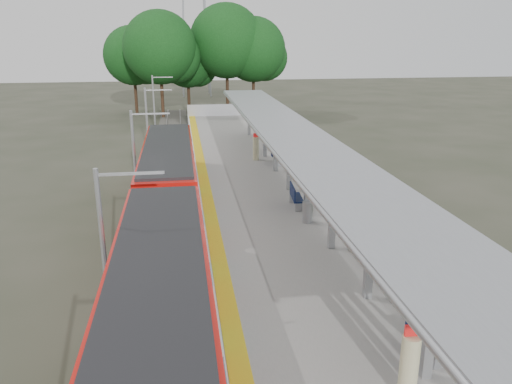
# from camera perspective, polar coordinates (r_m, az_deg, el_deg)

# --- Properties ---
(trackbed) EXTENTS (3.00, 70.00, 0.24)m
(trackbed) POSITION_cam_1_polar(r_m,az_deg,el_deg) (29.20, -9.69, -0.77)
(trackbed) COLOR #59544C
(trackbed) RESTS_ON ground
(platform) EXTENTS (6.00, 50.00, 1.00)m
(platform) POSITION_cam_1_polar(r_m,az_deg,el_deg) (29.32, -0.91, 0.34)
(platform) COLOR gray
(platform) RESTS_ON ground
(tactile_strip) EXTENTS (0.60, 50.00, 0.02)m
(tactile_strip) POSITION_cam_1_polar(r_m,az_deg,el_deg) (28.96, -5.92, 1.08)
(tactile_strip) COLOR yellow
(tactile_strip) RESTS_ON platform
(end_fence) EXTENTS (6.00, 0.10, 1.20)m
(end_fence) POSITION_cam_1_polar(r_m,az_deg,el_deg) (53.38, -4.58, 9.32)
(end_fence) COLOR #9EA0A5
(end_fence) RESTS_ON platform
(train) EXTENTS (2.74, 27.60, 3.62)m
(train) POSITION_cam_1_polar(r_m,az_deg,el_deg) (20.38, -10.22, -3.18)
(train) COLOR black
(train) RESTS_ON ground
(canopy) EXTENTS (3.27, 38.00, 3.66)m
(canopy) POSITION_cam_1_polar(r_m,az_deg,el_deg) (25.03, 3.91, 6.05)
(canopy) COLOR #9EA0A5
(canopy) RESTS_ON platform
(tree_cluster) EXTENTS (21.42, 12.38, 12.78)m
(tree_cluster) POSITION_cam_1_polar(r_m,az_deg,el_deg) (60.42, -6.64, 15.94)
(tree_cluster) COLOR #382316
(tree_cluster) RESTS_ON ground
(catenary_masts) EXTENTS (2.08, 48.16, 5.40)m
(catenary_masts) POSITION_cam_1_polar(r_m,az_deg,el_deg) (27.59, -13.57, 3.94)
(catenary_masts) COLOR #9EA0A5
(catenary_masts) RESTS_ON ground
(bench_near) EXTENTS (0.75, 1.56, 1.03)m
(bench_near) POSITION_cam_1_polar(r_m,az_deg,el_deg) (14.45, 19.00, -15.36)
(bench_near) COLOR #0E1B48
(bench_near) RESTS_ON platform
(bench_mid) EXTENTS (0.63, 1.68, 1.12)m
(bench_mid) POSITION_cam_1_polar(r_m,az_deg,el_deg) (24.63, 4.47, -0.43)
(bench_mid) COLOR #0E1B48
(bench_mid) RESTS_ON platform
(bench_far) EXTENTS (0.65, 1.49, 0.98)m
(bench_far) POSITION_cam_1_polar(r_m,az_deg,el_deg) (32.88, 2.34, 4.07)
(bench_far) COLOR #0E1B48
(bench_far) RESTS_ON platform
(info_pillar_near) EXTENTS (0.44, 0.44, 1.94)m
(info_pillar_near) POSITION_cam_1_polar(r_m,az_deg,el_deg) (12.71, 17.08, -18.52)
(info_pillar_near) COLOR #C4BE8E
(info_pillar_near) RESTS_ON platform
(info_pillar_far) EXTENTS (0.42, 0.42, 1.84)m
(info_pillar_far) POSITION_cam_1_polar(r_m,az_deg,el_deg) (33.98, -0.01, 5.01)
(info_pillar_far) COLOR #C4BE8E
(info_pillar_far) RESTS_ON platform
(litter_bin) EXTENTS (0.53, 0.53, 0.98)m
(litter_bin) POSITION_cam_1_polar(r_m,az_deg,el_deg) (22.73, 5.91, -2.29)
(litter_bin) COLOR #9EA0A5
(litter_bin) RESTS_ON platform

